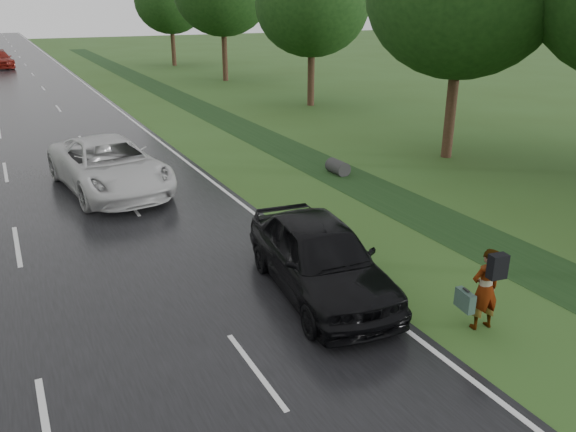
# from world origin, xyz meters

# --- Properties ---
(edge_stripe_east) EXTENTS (0.12, 180.00, 0.01)m
(edge_stripe_east) POSITION_xyz_m (6.75, 45.00, 0.04)
(edge_stripe_east) COLOR silver
(edge_stripe_east) RESTS_ON road
(drainage_ditch) EXTENTS (2.20, 120.00, 0.56)m
(drainage_ditch) POSITION_xyz_m (11.50, 18.71, 0.04)
(drainage_ditch) COLOR black
(drainage_ditch) RESTS_ON ground
(tree_east_c) EXTENTS (7.00, 7.00, 9.29)m
(tree_east_c) POSITION_xyz_m (18.20, 24.00, 6.14)
(tree_east_c) COLOR #342415
(tree_east_c) RESTS_ON ground
(tree_east_f) EXTENTS (7.20, 7.20, 9.62)m
(tree_east_f) POSITION_xyz_m (17.50, 52.00, 6.37)
(tree_east_f) COLOR #342415
(tree_east_f) RESTS_ON ground
(pedestrian) EXTENTS (0.82, 0.79, 1.76)m
(pedestrian) POSITION_xyz_m (8.18, -0.76, 0.91)
(pedestrian) COLOR #A5998C
(pedestrian) RESTS_ON ground
(white_pickup) EXTENTS (3.68, 6.72, 1.79)m
(white_pickup) POSITION_xyz_m (3.26, 11.82, 0.93)
(white_pickup) COLOR silver
(white_pickup) RESTS_ON road
(dark_sedan) EXTENTS (2.66, 5.36, 1.76)m
(dark_sedan) POSITION_xyz_m (6.00, 2.00, 0.92)
(dark_sedan) COLOR black
(dark_sedan) RESTS_ON road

